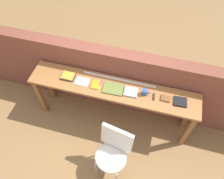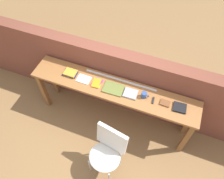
{
  "view_description": "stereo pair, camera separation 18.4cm",
  "coord_description": "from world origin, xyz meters",
  "px_view_note": "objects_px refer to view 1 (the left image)",
  "views": [
    {
      "loc": [
        0.48,
        -1.5,
        3.4
      ],
      "look_at": [
        0.0,
        0.25,
        0.9
      ],
      "focal_mm": 35.0,
      "sensor_mm": 36.0,
      "label": 1
    },
    {
      "loc": [
        0.65,
        -1.44,
        3.4
      ],
      "look_at": [
        0.0,
        0.25,
        0.9
      ],
      "focal_mm": 35.0,
      "sensor_mm": 36.0,
      "label": 2
    }
  ],
  "objects_px": {
    "magazine_cycling": "(82,81)",
    "book_repair_rightmost": "(180,102)",
    "mug": "(144,92)",
    "multitool_folded": "(154,97)",
    "book_stack_leftmost": "(68,76)",
    "chair_white_moulded": "(113,151)",
    "book_open_centre": "(113,88)",
    "pamphlet_pile_colourful": "(96,84)",
    "leather_journal_brown": "(166,98)"
  },
  "relations": [
    {
      "from": "pamphlet_pile_colourful",
      "to": "leather_journal_brown",
      "type": "relative_size",
      "value": 1.49
    },
    {
      "from": "mug",
      "to": "book_repair_rightmost",
      "type": "distance_m",
      "value": 0.5
    },
    {
      "from": "mug",
      "to": "leather_journal_brown",
      "type": "relative_size",
      "value": 0.85
    },
    {
      "from": "multitool_folded",
      "to": "pamphlet_pile_colourful",
      "type": "bearing_deg",
      "value": 179.82
    },
    {
      "from": "book_stack_leftmost",
      "to": "pamphlet_pile_colourful",
      "type": "xyz_separation_m",
      "value": [
        0.44,
        -0.02,
        -0.02
      ]
    },
    {
      "from": "book_stack_leftmost",
      "to": "pamphlet_pile_colourful",
      "type": "bearing_deg",
      "value": -2.57
    },
    {
      "from": "book_open_centre",
      "to": "multitool_folded",
      "type": "height_order",
      "value": "book_open_centre"
    },
    {
      "from": "chair_white_moulded",
      "to": "magazine_cycling",
      "type": "distance_m",
      "value": 1.08
    },
    {
      "from": "book_stack_leftmost",
      "to": "book_open_centre",
      "type": "height_order",
      "value": "book_stack_leftmost"
    },
    {
      "from": "chair_white_moulded",
      "to": "multitool_folded",
      "type": "distance_m",
      "value": 0.93
    },
    {
      "from": "book_stack_leftmost",
      "to": "mug",
      "type": "relative_size",
      "value": 1.89
    },
    {
      "from": "chair_white_moulded",
      "to": "mug",
      "type": "xyz_separation_m",
      "value": [
        0.24,
        0.78,
        0.4
      ]
    },
    {
      "from": "book_open_centre",
      "to": "mug",
      "type": "height_order",
      "value": "mug"
    },
    {
      "from": "pamphlet_pile_colourful",
      "to": "leather_journal_brown",
      "type": "xyz_separation_m",
      "value": [
        1.01,
        0.01,
        0.0
      ]
    },
    {
      "from": "book_stack_leftmost",
      "to": "book_repair_rightmost",
      "type": "bearing_deg",
      "value": -0.39
    },
    {
      "from": "magazine_cycling",
      "to": "mug",
      "type": "bearing_deg",
      "value": 1.67
    },
    {
      "from": "book_open_centre",
      "to": "chair_white_moulded",
      "type": "bearing_deg",
      "value": -77.17
    },
    {
      "from": "mug",
      "to": "book_repair_rightmost",
      "type": "xyz_separation_m",
      "value": [
        0.5,
        -0.0,
        -0.03
      ]
    },
    {
      "from": "pamphlet_pile_colourful",
      "to": "mug",
      "type": "relative_size",
      "value": 1.76
    },
    {
      "from": "book_open_centre",
      "to": "mug",
      "type": "bearing_deg",
      "value": 1.23
    },
    {
      "from": "magazine_cycling",
      "to": "book_repair_rightmost",
      "type": "bearing_deg",
      "value": 1.11
    },
    {
      "from": "magazine_cycling",
      "to": "book_repair_rightmost",
      "type": "relative_size",
      "value": 1.14
    },
    {
      "from": "mug",
      "to": "multitool_folded",
      "type": "bearing_deg",
      "value": -6.24
    },
    {
      "from": "book_open_centre",
      "to": "multitool_folded",
      "type": "relative_size",
      "value": 2.65
    },
    {
      "from": "chair_white_moulded",
      "to": "multitool_folded",
      "type": "relative_size",
      "value": 8.1
    },
    {
      "from": "magazine_cycling",
      "to": "book_repair_rightmost",
      "type": "height_order",
      "value": "book_repair_rightmost"
    },
    {
      "from": "magazine_cycling",
      "to": "leather_journal_brown",
      "type": "distance_m",
      "value": 1.22
    },
    {
      "from": "magazine_cycling",
      "to": "multitool_folded",
      "type": "distance_m",
      "value": 1.05
    },
    {
      "from": "book_open_centre",
      "to": "leather_journal_brown",
      "type": "distance_m",
      "value": 0.74
    },
    {
      "from": "book_stack_leftmost",
      "to": "multitool_folded",
      "type": "xyz_separation_m",
      "value": [
        1.29,
        -0.02,
        -0.01
      ]
    },
    {
      "from": "pamphlet_pile_colourful",
      "to": "book_repair_rightmost",
      "type": "xyz_separation_m",
      "value": [
        1.21,
        0.01,
        0.01
      ]
    },
    {
      "from": "multitool_folded",
      "to": "book_repair_rightmost",
      "type": "distance_m",
      "value": 0.36
    },
    {
      "from": "book_stack_leftmost",
      "to": "book_repair_rightmost",
      "type": "xyz_separation_m",
      "value": [
        1.65,
        -0.01,
        -0.01
      ]
    },
    {
      "from": "chair_white_moulded",
      "to": "book_repair_rightmost",
      "type": "relative_size",
      "value": 5.1
    },
    {
      "from": "leather_journal_brown",
      "to": "pamphlet_pile_colourful",
      "type": "bearing_deg",
      "value": -177.81
    },
    {
      "from": "magazine_cycling",
      "to": "mug",
      "type": "xyz_separation_m",
      "value": [
        0.91,
        0.02,
        0.04
      ]
    },
    {
      "from": "chair_white_moulded",
      "to": "mug",
      "type": "bearing_deg",
      "value": 72.69
    },
    {
      "from": "book_stack_leftmost",
      "to": "pamphlet_pile_colourful",
      "type": "distance_m",
      "value": 0.44
    },
    {
      "from": "chair_white_moulded",
      "to": "book_repair_rightmost",
      "type": "height_order",
      "value": "book_repair_rightmost"
    },
    {
      "from": "chair_white_moulded",
      "to": "magazine_cycling",
      "type": "xyz_separation_m",
      "value": [
        -0.67,
        0.76,
        0.36
      ]
    },
    {
      "from": "magazine_cycling",
      "to": "multitool_folded",
      "type": "height_order",
      "value": "multitool_folded"
    },
    {
      "from": "multitool_folded",
      "to": "book_repair_rightmost",
      "type": "relative_size",
      "value": 0.63
    },
    {
      "from": "chair_white_moulded",
      "to": "book_repair_rightmost",
      "type": "bearing_deg",
      "value": 46.22
    },
    {
      "from": "multitool_folded",
      "to": "mug",
      "type": "bearing_deg",
      "value": 173.76
    },
    {
      "from": "chair_white_moulded",
      "to": "book_open_centre",
      "type": "relative_size",
      "value": 3.05
    },
    {
      "from": "pamphlet_pile_colourful",
      "to": "book_open_centre",
      "type": "height_order",
      "value": "book_open_centre"
    },
    {
      "from": "chair_white_moulded",
      "to": "multitool_folded",
      "type": "height_order",
      "value": "multitool_folded"
    },
    {
      "from": "book_stack_leftmost",
      "to": "book_open_centre",
      "type": "relative_size",
      "value": 0.71
    },
    {
      "from": "multitool_folded",
      "to": "leather_journal_brown",
      "type": "bearing_deg",
      "value": 4.61
    },
    {
      "from": "magazine_cycling",
      "to": "pamphlet_pile_colourful",
      "type": "height_order",
      "value": "pamphlet_pile_colourful"
    }
  ]
}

